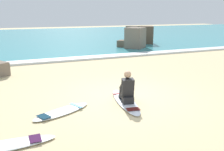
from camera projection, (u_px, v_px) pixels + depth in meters
The scene contains 7 objects.
ground_plane at pixel (124, 97), 8.10m from camera, with size 80.00×80.00×0.00m, color beige.
sea at pixel (38, 38), 26.53m from camera, with size 80.00×28.00×0.10m, color teal.
breaking_foam at pixel (70, 59), 14.32m from camera, with size 80.00×0.90×0.11m, color white.
surfboard_main at pixel (125, 101), 7.63m from camera, with size 0.91×2.40×0.08m.
surfer_seated at pixel (127, 90), 7.41m from camera, with size 0.49×0.76×0.95m.
surfboard_spare_near at pixel (62, 111), 6.84m from camera, with size 1.83×1.20×0.08m.
rock_outcrop_distant at pixel (138, 37), 19.60m from camera, with size 3.93×3.78×1.59m.
Camera 1 is at (-3.37, -6.92, 2.65)m, focal length 40.55 mm.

